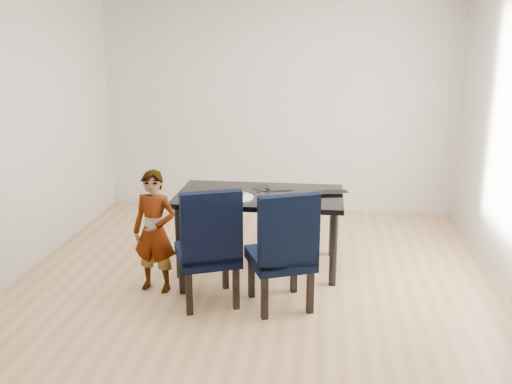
# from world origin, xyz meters

# --- Properties ---
(floor) EXTENTS (4.50, 5.00, 0.01)m
(floor) POSITION_xyz_m (0.00, 0.00, -0.01)
(floor) COLOR tan
(floor) RESTS_ON ground
(wall_back) EXTENTS (4.50, 0.01, 2.70)m
(wall_back) POSITION_xyz_m (0.00, 2.50, 1.35)
(wall_back) COLOR silver
(wall_back) RESTS_ON ground
(wall_front) EXTENTS (4.50, 0.01, 2.70)m
(wall_front) POSITION_xyz_m (0.00, -2.50, 1.35)
(wall_front) COLOR white
(wall_front) RESTS_ON ground
(wall_left) EXTENTS (0.01, 5.00, 2.70)m
(wall_left) POSITION_xyz_m (-2.25, 0.00, 1.35)
(wall_left) COLOR silver
(wall_left) RESTS_ON ground
(dining_table) EXTENTS (1.60, 0.90, 0.75)m
(dining_table) POSITION_xyz_m (0.00, 0.50, 0.38)
(dining_table) COLOR black
(dining_table) RESTS_ON floor
(chair_left) EXTENTS (0.66, 0.67, 1.04)m
(chair_left) POSITION_xyz_m (-0.35, -0.33, 0.52)
(chair_left) COLOR black
(chair_left) RESTS_ON floor
(chair_right) EXTENTS (0.66, 0.67, 1.03)m
(chair_right) POSITION_xyz_m (0.27, -0.33, 0.52)
(chair_right) COLOR black
(chair_right) RESTS_ON floor
(child) EXTENTS (0.44, 0.32, 1.11)m
(child) POSITION_xyz_m (-0.86, -0.15, 0.55)
(child) COLOR #FF4615
(child) RESTS_ON floor
(plate) EXTENTS (0.35, 0.35, 0.02)m
(plate) POSITION_xyz_m (-0.19, 0.32, 0.76)
(plate) COLOR white
(plate) RESTS_ON dining_table
(sandwich) EXTENTS (0.15, 0.08, 0.06)m
(sandwich) POSITION_xyz_m (-0.19, 0.33, 0.80)
(sandwich) COLOR #B97F42
(sandwich) RESTS_ON plate
(laptop) EXTENTS (0.35, 0.27, 0.03)m
(laptop) POSITION_xyz_m (0.68, 0.63, 0.76)
(laptop) COLOR black
(laptop) RESTS_ON dining_table
(cable_tangle) EXTENTS (0.16, 0.16, 0.01)m
(cable_tangle) POSITION_xyz_m (0.02, 0.59, 0.75)
(cable_tangle) COLOR black
(cable_tangle) RESTS_ON dining_table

